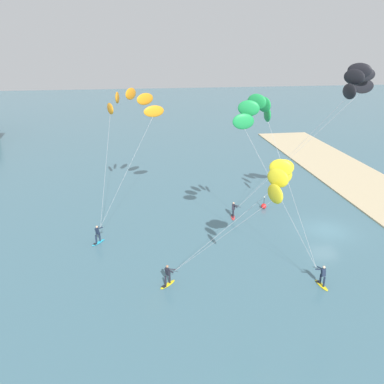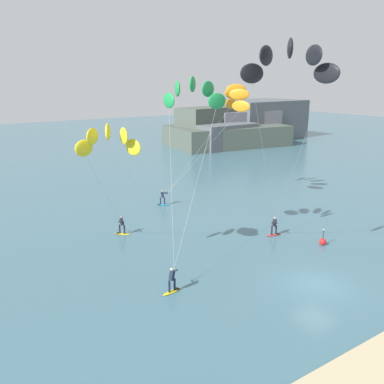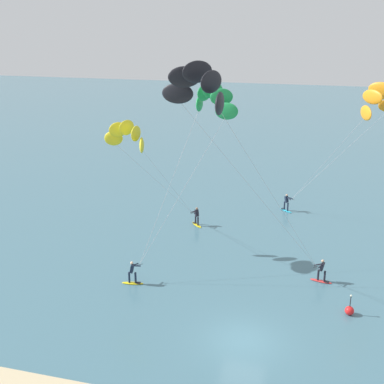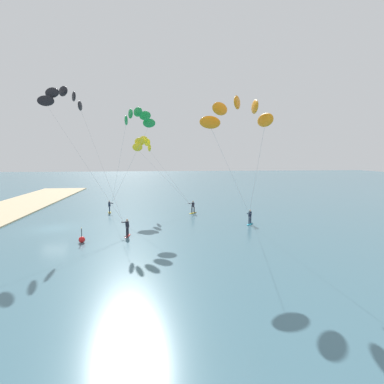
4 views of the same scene
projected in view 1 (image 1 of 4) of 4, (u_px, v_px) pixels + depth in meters
name	position (u px, v px, depth m)	size (l,w,h in m)	color
ground_plane	(327.00, 230.00, 37.06)	(240.00, 240.00, 0.00)	#426B7A
kitesurfer_nearshore	(273.00, 183.00, 23.29)	(6.28, 8.67, 10.39)	yellow
kitesurfer_mid_water	(259.00, 118.00, 27.89)	(7.22, 6.63, 13.30)	yellow
kitesurfer_far_out	(351.00, 87.00, 29.58)	(10.12, 9.89, 15.26)	red
kitesurfer_downwind	(130.00, 107.00, 37.38)	(9.63, 7.24, 12.60)	#23ADD1
marker_buoy	(264.00, 206.00, 41.77)	(0.56, 0.56, 1.38)	red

